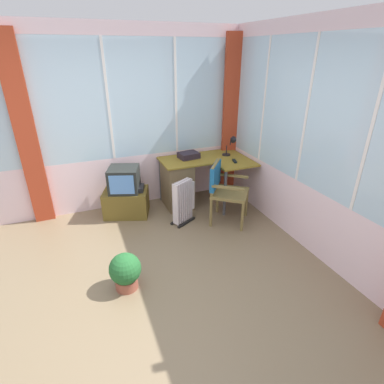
# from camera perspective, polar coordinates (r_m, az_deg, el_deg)

# --- Properties ---
(ground) EXTENTS (5.00, 5.23, 0.06)m
(ground) POSITION_cam_1_polar(r_m,az_deg,el_deg) (3.32, -7.11, -18.99)
(ground) COLOR #7F6B4F
(north_window_panel) EXTENTS (4.00, 0.07, 2.63)m
(north_window_panel) POSITION_cam_1_polar(r_m,az_deg,el_deg) (4.61, -15.22, 12.37)
(north_window_panel) COLOR silver
(north_window_panel) RESTS_ON ground
(east_window_panel) EXTENTS (0.07, 4.23, 2.63)m
(east_window_panel) POSITION_cam_1_polar(r_m,az_deg,el_deg) (3.58, 24.95, 7.33)
(east_window_panel) COLOR silver
(east_window_panel) RESTS_ON ground
(curtain_north_left) EXTENTS (0.26, 0.08, 2.53)m
(curtain_north_left) POSITION_cam_1_polar(r_m,az_deg,el_deg) (4.55, -28.94, 9.34)
(curtain_north_left) COLOR #A93A20
(curtain_north_left) RESTS_ON ground
(curtain_corner) EXTENTS (0.27, 0.11, 2.53)m
(curtain_corner) POSITION_cam_1_polar(r_m,az_deg,el_deg) (5.07, 7.35, 13.59)
(curtain_corner) COLOR #A93A20
(curtain_corner) RESTS_ON ground
(desk) EXTENTS (1.33, 0.93, 0.75)m
(desk) POSITION_cam_1_polar(r_m,az_deg,el_deg) (4.75, -2.04, 2.08)
(desk) COLOR olive
(desk) RESTS_ON ground
(desk_lamp) EXTENTS (0.22, 0.19, 0.32)m
(desk_lamp) POSITION_cam_1_polar(r_m,az_deg,el_deg) (4.84, 7.71, 9.12)
(desk_lamp) COLOR black
(desk_lamp) RESTS_ON desk
(tv_remote) EXTENTS (0.08, 0.16, 0.02)m
(tv_remote) POSITION_cam_1_polar(r_m,az_deg,el_deg) (4.62, 8.08, 5.84)
(tv_remote) COLOR black
(tv_remote) RESTS_ON desk
(paper_tray) EXTENTS (0.33, 0.27, 0.09)m
(paper_tray) POSITION_cam_1_polar(r_m,az_deg,el_deg) (4.73, -0.64, 6.98)
(paper_tray) COLOR #291E29
(paper_tray) RESTS_ON desk
(wooden_armchair) EXTENTS (0.67, 0.67, 0.88)m
(wooden_armchair) POSITION_cam_1_polar(r_m,az_deg,el_deg) (4.25, 5.71, 1.35)
(wooden_armchair) COLOR olive
(wooden_armchair) RESTS_ON ground
(tv_on_stand) EXTENTS (0.75, 0.63, 0.75)m
(tv_on_stand) POSITION_cam_1_polar(r_m,az_deg,el_deg) (4.58, -12.43, -0.41)
(tv_on_stand) COLOR brown
(tv_on_stand) RESTS_ON ground
(space_heater) EXTENTS (0.40, 0.32, 0.65)m
(space_heater) POSITION_cam_1_polar(r_m,az_deg,el_deg) (4.29, -1.54, -1.77)
(space_heater) COLOR silver
(space_heater) RESTS_ON ground
(potted_plant) EXTENTS (0.33, 0.33, 0.41)m
(potted_plant) POSITION_cam_1_polar(r_m,az_deg,el_deg) (3.27, -12.52, -14.41)
(potted_plant) COLOR #9B503D
(potted_plant) RESTS_ON ground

